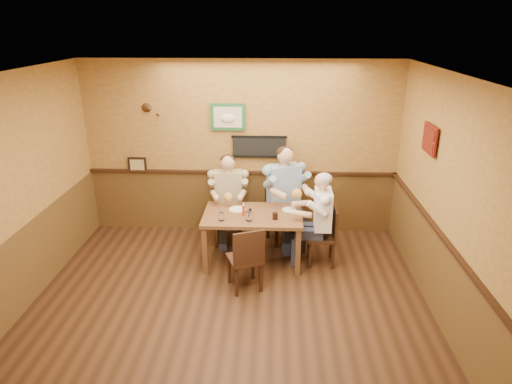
% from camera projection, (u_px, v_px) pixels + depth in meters
% --- Properties ---
extents(room, '(5.02, 5.03, 2.81)m').
position_uv_depth(room, '(237.00, 179.00, 5.02)').
color(room, black).
rests_on(room, ground).
extents(dining_table, '(1.40, 0.90, 0.75)m').
position_uv_depth(dining_table, '(253.00, 220.00, 6.52)').
color(dining_table, brown).
rests_on(dining_table, ground).
extents(chair_back_left, '(0.45, 0.45, 0.89)m').
position_uv_depth(chair_back_left, '(229.00, 213.00, 7.28)').
color(chair_back_left, '#341D10').
rests_on(chair_back_left, ground).
extents(chair_back_right, '(0.59, 0.59, 0.98)m').
position_uv_depth(chair_back_right, '(283.00, 213.00, 7.17)').
color(chair_back_right, '#341D10').
rests_on(chair_back_right, ground).
extents(chair_right_end, '(0.41, 0.41, 0.87)m').
position_uv_depth(chair_right_end, '(321.00, 236.00, 6.54)').
color(chair_right_end, '#341D10').
rests_on(chair_right_end, ground).
extents(chair_near_side, '(0.53, 0.53, 0.89)m').
position_uv_depth(chair_near_side, '(245.00, 257.00, 5.92)').
color(chair_near_side, '#341D10').
rests_on(chair_near_side, ground).
extents(diner_tan_shirt, '(0.64, 0.64, 1.27)m').
position_uv_depth(diner_tan_shirt, '(229.00, 202.00, 7.21)').
color(diner_tan_shirt, tan).
rests_on(diner_tan_shirt, ground).
extents(diner_blue_polo, '(0.84, 0.84, 1.41)m').
position_uv_depth(diner_blue_polo, '(284.00, 200.00, 7.10)').
color(diner_blue_polo, '#86A4CA').
rests_on(diner_blue_polo, ground).
extents(diner_white_elder, '(0.58, 0.58, 1.24)m').
position_uv_depth(diner_white_elder, '(322.00, 224.00, 6.47)').
color(diner_white_elder, white).
rests_on(diner_white_elder, ground).
extents(water_glass_left, '(0.08, 0.08, 0.12)m').
position_uv_depth(water_glass_left, '(221.00, 216.00, 6.25)').
color(water_glass_left, white).
rests_on(water_glass_left, dining_table).
extents(water_glass_mid, '(0.11, 0.11, 0.13)m').
position_uv_depth(water_glass_mid, '(249.00, 216.00, 6.24)').
color(water_glass_mid, white).
rests_on(water_glass_mid, dining_table).
extents(cola_tumbler, '(0.09, 0.09, 0.10)m').
position_uv_depth(cola_tumbler, '(275.00, 216.00, 6.29)').
color(cola_tumbler, black).
rests_on(cola_tumbler, dining_table).
extents(hot_sauce_bottle, '(0.05, 0.05, 0.17)m').
position_uv_depth(hot_sauce_bottle, '(243.00, 210.00, 6.40)').
color(hot_sauce_bottle, '#B73913').
rests_on(hot_sauce_bottle, dining_table).
extents(salt_shaker, '(0.04, 0.04, 0.09)m').
position_uv_depth(salt_shaker, '(244.00, 208.00, 6.56)').
color(salt_shaker, white).
rests_on(salt_shaker, dining_table).
extents(pepper_shaker, '(0.05, 0.05, 0.10)m').
position_uv_depth(pepper_shaker, '(250.00, 212.00, 6.42)').
color(pepper_shaker, black).
rests_on(pepper_shaker, dining_table).
extents(plate_far_left, '(0.30, 0.30, 0.02)m').
position_uv_depth(plate_far_left, '(237.00, 209.00, 6.62)').
color(plate_far_left, white).
rests_on(plate_far_left, dining_table).
extents(plate_far_right, '(0.27, 0.27, 0.01)m').
position_uv_depth(plate_far_right, '(289.00, 210.00, 6.61)').
color(plate_far_right, white).
rests_on(plate_far_right, dining_table).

